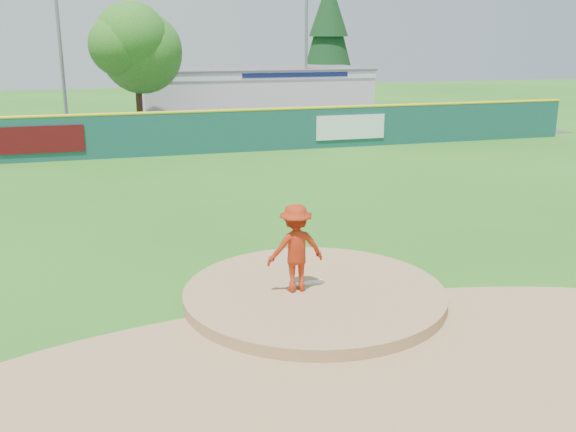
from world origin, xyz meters
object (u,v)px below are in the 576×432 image
object	(u,v)px
light_pole_left	(58,23)
van	(134,126)
light_pole_right	(306,33)
conifer_tree	(328,34)
pool_building_grp	(251,92)
deciduous_tree	(136,52)
pitcher	(296,248)

from	to	relation	value
light_pole_left	van	bearing A→B (deg)	-38.67
van	light_pole_right	xyz separation A→B (m)	(11.41, 4.88, 4.92)
conifer_tree	light_pole_left	xyz separation A→B (m)	(-19.00, -9.00, 0.51)
pool_building_grp	deciduous_tree	world-z (taller)	deciduous_tree
pitcher	light_pole_right	distance (m)	30.76
pool_building_grp	deciduous_tree	xyz separation A→B (m)	(-8.00, -6.99, 2.89)
deciduous_tree	light_pole_left	xyz separation A→B (m)	(-4.00, 2.00, 1.50)
deciduous_tree	light_pole_left	distance (m)	4.72
pool_building_grp	light_pole_right	size ratio (longest dim) A/B	1.52
pitcher	pool_building_grp	distance (m)	32.59
van	pool_building_grp	world-z (taller)	pool_building_grp
conifer_tree	deciduous_tree	bearing A→B (deg)	-143.75
van	light_pole_left	distance (m)	7.12
deciduous_tree	light_pole_right	bearing A→B (deg)	19.98
deciduous_tree	conifer_tree	bearing A→B (deg)	36.25
pitcher	light_pole_right	size ratio (longest dim) A/B	0.19
pitcher	light_pole_left	world-z (taller)	light_pole_left
van	light_pole_right	distance (m)	13.35
pool_building_grp	conifer_tree	xyz separation A→B (m)	(7.00, 4.01, 3.88)
pitcher	deciduous_tree	size ratio (longest dim) A/B	0.25
pool_building_grp	deciduous_tree	size ratio (longest dim) A/B	2.07
pitcher	conifer_tree	world-z (taller)	conifer_tree
pitcher	deciduous_tree	world-z (taller)	deciduous_tree
deciduous_tree	light_pole_right	distance (m)	11.75
van	conifer_tree	world-z (taller)	conifer_tree
light_pole_left	pitcher	bearing A→B (deg)	-78.26
pitcher	conifer_tree	bearing A→B (deg)	-112.84
pool_building_grp	light_pole_right	world-z (taller)	light_pole_right
van	pitcher	bearing A→B (deg)	-177.69
pitcher	van	world-z (taller)	pitcher
van	pool_building_grp	xyz separation A→B (m)	(8.41, 7.87, 1.04)
pool_building_grp	light_pole_left	size ratio (longest dim) A/B	1.38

